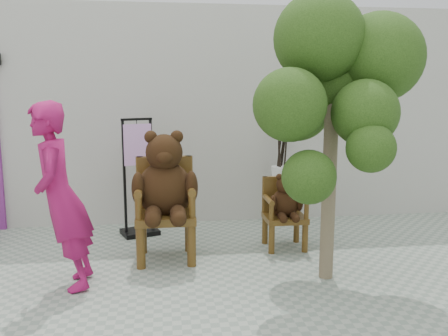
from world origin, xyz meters
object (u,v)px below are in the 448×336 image
chair_small (285,204)px  tree (333,74)px  stool_bucket (282,179)px  display_stand (139,190)px  person (61,197)px  chair_big (165,188)px

chair_small → tree: tree is taller
chair_small → stool_bucket: stool_bucket is taller
display_stand → stool_bucket: 1.97m
person → display_stand: person is taller
chair_big → stool_bucket: stool_bucket is taller
person → stool_bucket: 3.18m
display_stand → chair_big: bearing=-90.8°
person → tree: size_ratio=0.64×
chair_small → tree: size_ratio=0.32×
stool_bucket → chair_big: bearing=-143.3°
display_stand → tree: (1.94, -1.64, 1.43)m
tree → display_stand: bearing=139.9°
chair_big → tree: 2.12m
chair_small → chair_big: bearing=-171.1°
person → tree: (2.57, -0.05, 1.13)m
stool_bucket → tree: tree is taller
stool_bucket → chair_small: bearing=-102.2°
stool_bucket → display_stand: bearing=-172.6°
chair_big → display_stand: size_ratio=0.95×
display_stand → stool_bucket: bearing=-12.6°
chair_small → person: 2.55m
chair_big → stool_bucket: size_ratio=0.99×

